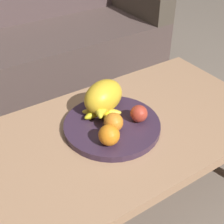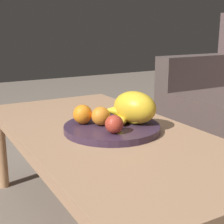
{
  "view_description": "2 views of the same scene",
  "coord_description": "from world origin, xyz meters",
  "px_view_note": "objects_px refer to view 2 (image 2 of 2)",
  "views": [
    {
      "loc": [
        -0.47,
        -0.73,
        1.16
      ],
      "look_at": [
        0.02,
        0.02,
        0.5
      ],
      "focal_mm": 48.98,
      "sensor_mm": 36.0,
      "label": 1
    },
    {
      "loc": [
        1.07,
        -0.58,
        0.81
      ],
      "look_at": [
        0.02,
        0.02,
        0.5
      ],
      "focal_mm": 53.96,
      "sensor_mm": 36.0,
      "label": 2
    }
  ],
  "objects_px": {
    "apple_front": "(114,124)",
    "banana_bunch": "(125,115)",
    "melon_large_front": "(135,107)",
    "coffee_table": "(106,141)",
    "orange_left": "(83,114)",
    "orange_front": "(101,116)",
    "fruit_bowl": "(112,128)"
  },
  "relations": [
    {
      "from": "melon_large_front",
      "to": "orange_left",
      "type": "distance_m",
      "value": 0.2
    },
    {
      "from": "apple_front",
      "to": "banana_bunch",
      "type": "distance_m",
      "value": 0.14
    },
    {
      "from": "orange_front",
      "to": "orange_left",
      "type": "height_order",
      "value": "orange_left"
    },
    {
      "from": "orange_left",
      "to": "banana_bunch",
      "type": "xyz_separation_m",
      "value": [
        0.06,
        0.15,
        -0.01
      ]
    },
    {
      "from": "orange_left",
      "to": "apple_front",
      "type": "xyz_separation_m",
      "value": [
        0.16,
        0.05,
        -0.0
      ]
    },
    {
      "from": "apple_front",
      "to": "banana_bunch",
      "type": "xyz_separation_m",
      "value": [
        -0.1,
        0.1,
        -0.0
      ]
    },
    {
      "from": "coffee_table",
      "to": "orange_left",
      "type": "bearing_deg",
      "value": -125.66
    },
    {
      "from": "orange_left",
      "to": "orange_front",
      "type": "bearing_deg",
      "value": 42.84
    },
    {
      "from": "apple_front",
      "to": "banana_bunch",
      "type": "relative_size",
      "value": 0.4
    },
    {
      "from": "orange_front",
      "to": "coffee_table",
      "type": "bearing_deg",
      "value": 100.57
    },
    {
      "from": "coffee_table",
      "to": "banana_bunch",
      "type": "xyz_separation_m",
      "value": [
        0.01,
        0.08,
        0.1
      ]
    },
    {
      "from": "coffee_table",
      "to": "fruit_bowl",
      "type": "bearing_deg",
      "value": 43.44
    },
    {
      "from": "coffee_table",
      "to": "orange_front",
      "type": "relative_size",
      "value": 18.16
    },
    {
      "from": "melon_large_front",
      "to": "banana_bunch",
      "type": "distance_m",
      "value": 0.05
    },
    {
      "from": "coffee_table",
      "to": "apple_front",
      "type": "relative_size",
      "value": 19.71
    },
    {
      "from": "fruit_bowl",
      "to": "orange_front",
      "type": "xyz_separation_m",
      "value": [
        -0.01,
        -0.04,
        0.05
      ]
    },
    {
      "from": "coffee_table",
      "to": "orange_front",
      "type": "bearing_deg",
      "value": -79.43
    },
    {
      "from": "orange_front",
      "to": "banana_bunch",
      "type": "distance_m",
      "value": 0.1
    },
    {
      "from": "orange_left",
      "to": "apple_front",
      "type": "relative_size",
      "value": 1.13
    },
    {
      "from": "melon_large_front",
      "to": "orange_front",
      "type": "height_order",
      "value": "melon_large_front"
    },
    {
      "from": "melon_large_front",
      "to": "coffee_table",
      "type": "bearing_deg",
      "value": -109.1
    },
    {
      "from": "fruit_bowl",
      "to": "apple_front",
      "type": "xyz_separation_m",
      "value": [
        0.09,
        -0.04,
        0.04
      ]
    },
    {
      "from": "melon_large_front",
      "to": "orange_front",
      "type": "bearing_deg",
      "value": -104.61
    },
    {
      "from": "coffee_table",
      "to": "apple_front",
      "type": "height_order",
      "value": "apple_front"
    },
    {
      "from": "orange_front",
      "to": "orange_left",
      "type": "relative_size",
      "value": 0.96
    },
    {
      "from": "banana_bunch",
      "to": "fruit_bowl",
      "type": "bearing_deg",
      "value": -84.28
    },
    {
      "from": "coffee_table",
      "to": "orange_left",
      "type": "relative_size",
      "value": 17.38
    },
    {
      "from": "coffee_table",
      "to": "melon_large_front",
      "type": "relative_size",
      "value": 7.2
    },
    {
      "from": "fruit_bowl",
      "to": "apple_front",
      "type": "bearing_deg",
      "value": -25.15
    },
    {
      "from": "melon_large_front",
      "to": "fruit_bowl",
      "type": "bearing_deg",
      "value": -101.68
    },
    {
      "from": "fruit_bowl",
      "to": "banana_bunch",
      "type": "relative_size",
      "value": 2.21
    },
    {
      "from": "melon_large_front",
      "to": "apple_front",
      "type": "distance_m",
      "value": 0.15
    }
  ]
}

